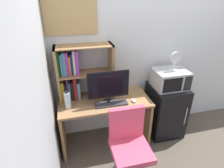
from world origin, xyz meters
The scene contains 13 objects.
wall_back centered at (0.40, 0.02, 1.30)m, with size 6.40×0.04×2.60m, color silver.
wall_left centered at (-1.62, -1.60, 1.30)m, with size 0.04×4.40×2.60m, color silver.
desk centered at (-0.93, -0.29, 0.51)m, with size 1.25×0.59×0.74m.
hutch_bookshelf centered at (-1.27, -0.12, 1.11)m, with size 0.74×0.27×0.74m.
monitor centered at (-0.89, -0.38, 0.99)m, with size 0.54×0.19×0.46m.
keyboard centered at (-0.86, -0.42, 0.75)m, with size 0.43×0.14×0.02m, color #333338.
computer_mouse centered at (-0.55, -0.43, 0.75)m, with size 0.06×0.09×0.03m, color silver.
water_bottle centered at (-1.41, -0.36, 0.85)m, with size 0.08×0.08×0.24m.
mini_fridge centered at (0.04, -0.29, 0.41)m, with size 0.51×0.54×0.81m.
microwave centered at (0.04, -0.28, 0.95)m, with size 0.46×0.39×0.26m.
desk_fan centered at (0.07, -0.29, 1.23)m, with size 0.16×0.11×0.27m.
desk_chair centered at (-0.78, -0.95, 0.42)m, with size 0.49×0.49×0.93m.
wall_corkboard centered at (-1.26, -0.01, 1.80)m, with size 0.65×0.02×0.42m, color tan.
Camera 1 is at (-1.34, -2.41, 2.09)m, focal length 29.63 mm.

